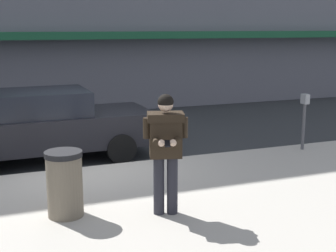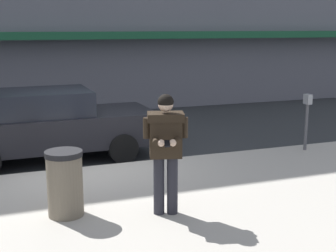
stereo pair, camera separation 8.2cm
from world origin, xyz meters
name	(u,v)px [view 1 (the left image)]	position (x,y,z in m)	size (l,w,h in m)	color
ground_plane	(80,171)	(0.00, 0.00, 0.00)	(80.00, 80.00, 0.00)	#2B2D30
sidewalk	(178,212)	(1.00, -2.85, 0.07)	(32.00, 5.30, 0.14)	#A8A399
curb_paint_line	(127,165)	(1.00, 0.05, 0.00)	(28.00, 0.12, 0.01)	silver
parked_sedan_mid	(46,125)	(-0.50, 1.10, 0.79)	(4.54, 2.00, 1.54)	black
man_texting_on_phone	(166,141)	(0.74, -3.01, 1.25)	(0.63, 0.64, 1.81)	#23232B
parking_meter	(304,113)	(4.97, -0.60, 0.97)	(0.12, 0.18, 1.27)	#4C4C51
trash_bin	(65,184)	(-0.66, -2.55, 0.63)	(0.55, 0.55, 0.98)	#665B4C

